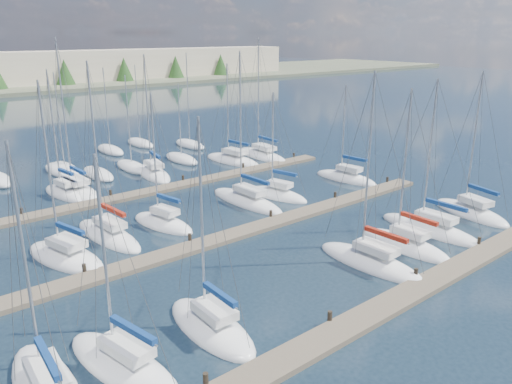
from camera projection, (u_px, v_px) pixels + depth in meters
ground at (52, 143)px, 71.31m from camera, size 400.00×400.00×0.00m
dock_near at (388, 305)px, 28.62m from camera, size 44.00×1.93×1.10m
dock_mid at (240, 233)px, 38.92m from camera, size 44.00×1.93×1.10m
dock_far at (153, 191)px, 49.22m from camera, size 44.00×1.93×1.10m
sailboat_g at (470, 212)px, 43.26m from camera, size 4.32×8.05×12.89m
sailboat_l at (277, 195)px, 47.92m from camera, size 3.66×7.11×10.65m
sailboat_q at (233, 160)px, 60.97m from camera, size 4.05×8.88×12.39m
sailboat_h at (66, 257)px, 34.71m from camera, size 4.71×8.16×12.98m
sailboat_k at (247, 201)px, 46.21m from camera, size 2.80×9.55×14.29m
sailboat_c at (211, 327)px, 26.42m from camera, size 2.85×7.16×12.04m
sailboat_p at (153, 173)px, 55.21m from camera, size 4.07×8.40×13.67m
sailboat_m at (346, 178)px, 53.42m from camera, size 3.14×7.73×10.74m
sailboat_b at (123, 365)px, 23.37m from camera, size 3.90×8.15×11.01m
sailboat_e at (405, 245)px, 36.62m from camera, size 2.55×7.61×12.23m
sailboat_i at (108, 235)px, 38.38m from camera, size 3.14×8.71×13.94m
sailboat_o at (76, 191)px, 49.08m from camera, size 3.44×8.46×15.44m
sailboat_r at (262, 155)px, 63.33m from camera, size 3.31×9.64×15.30m
sailboat_n at (64, 193)px, 48.31m from camera, size 2.87×6.92×12.42m
sailboat_d at (370, 262)px, 33.90m from camera, size 2.97×8.40×13.57m
sailboat_j at (163, 223)px, 40.77m from camera, size 3.56×6.94×11.47m
sailboat_f at (430, 229)px, 39.54m from camera, size 2.52×8.82×12.62m
distant_boats at (60, 169)px, 56.66m from camera, size 36.93×20.75×13.30m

